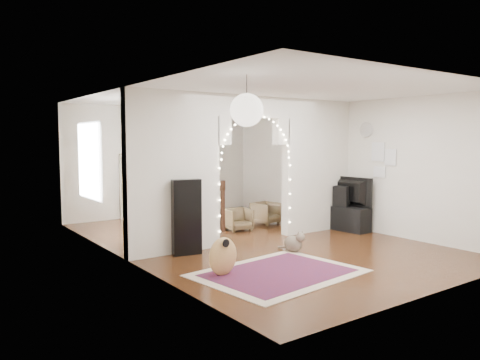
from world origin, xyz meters
TOP-DOWN VIEW (x-y plane):
  - floor at (0.00, 0.00)m, footprint 7.50×7.50m
  - ceiling at (0.00, 0.00)m, footprint 5.00×7.50m
  - wall_back at (0.00, 3.75)m, footprint 5.00×0.02m
  - wall_front at (0.00, -3.75)m, footprint 5.00×0.02m
  - wall_left at (-2.50, 0.00)m, footprint 0.02×7.50m
  - wall_right at (2.50, 0.00)m, footprint 0.02×7.50m
  - divider_wall at (0.00, 0.00)m, footprint 5.00×0.20m
  - fairy_lights at (0.00, -0.13)m, footprint 1.64×0.04m
  - window at (-2.47, 1.80)m, footprint 0.04×1.20m
  - wall_clock at (2.48, -0.60)m, footprint 0.03×0.31m
  - picture_frames at (2.48, -1.00)m, footprint 0.02×0.50m
  - paper_lantern at (-1.90, -2.40)m, footprint 0.40×0.40m
  - ceiling_fan at (0.00, 2.00)m, footprint 1.10×1.10m
  - area_rug at (-1.02, -1.97)m, footprint 2.41×1.93m
  - guitar_case at (-1.55, -0.25)m, footprint 0.50×0.25m
  - acoustic_guitar at (-1.72, -1.60)m, footprint 0.47×0.23m
  - tabby_cat at (0.02, -1.14)m, footprint 0.30×0.57m
  - floor_speaker at (2.20, -0.25)m, footprint 0.44×0.40m
  - media_console at (2.20, -0.35)m, footprint 0.46×1.02m
  - tv at (2.20, -0.35)m, footprint 0.21×1.08m
  - bookcase at (-0.41, 3.50)m, footprint 1.57×0.60m
  - dining_table at (0.19, 2.64)m, footprint 1.29×0.94m
  - flower_vase at (0.19, 2.64)m, footprint 0.20×0.20m
  - dining_chair_left at (0.33, 0.93)m, footprint 0.58×0.59m
  - dining_chair_right at (1.28, 1.19)m, footprint 0.64×0.65m

SIDE VIEW (x-z plane):
  - floor at x=0.00m, z-range 0.00..0.00m
  - area_rug at x=-1.02m, z-range 0.00..0.02m
  - tabby_cat at x=0.02m, z-range -0.03..0.34m
  - dining_chair_left at x=0.33m, z-range 0.00..0.47m
  - dining_chair_right at x=1.28m, z-range 0.00..0.50m
  - media_console at x=2.20m, z-range 0.00..0.50m
  - floor_speaker at x=2.20m, z-range 0.00..0.93m
  - acoustic_guitar at x=-1.72m, z-range -0.07..1.06m
  - guitar_case at x=-1.55m, z-range 0.00..1.25m
  - dining_table at x=0.19m, z-range 0.30..1.06m
  - bookcase at x=-0.41m, z-range 0.00..1.57m
  - tv at x=2.20m, z-range 0.50..1.12m
  - flower_vase at x=0.19m, z-range 0.76..0.95m
  - wall_back at x=0.00m, z-range 0.00..2.70m
  - wall_front at x=0.00m, z-range 0.00..2.70m
  - wall_left at x=-2.50m, z-range 0.00..2.70m
  - wall_right at x=2.50m, z-range 0.00..2.70m
  - divider_wall at x=0.00m, z-range 0.07..2.77m
  - window at x=-2.47m, z-range 0.80..2.20m
  - picture_frames at x=2.48m, z-range 1.15..1.85m
  - fairy_lights at x=0.00m, z-range 0.75..2.35m
  - wall_clock at x=2.48m, z-range 1.95..2.25m
  - paper_lantern at x=-1.90m, z-range 2.05..2.45m
  - ceiling_fan at x=0.00m, z-range 2.25..2.55m
  - ceiling at x=0.00m, z-range 2.69..2.71m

